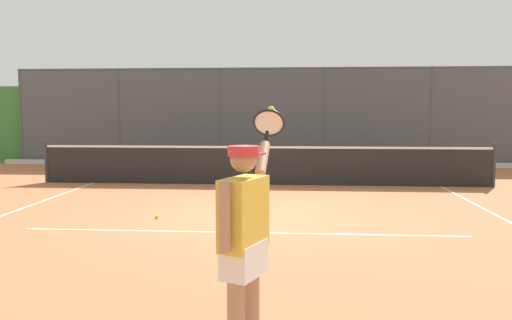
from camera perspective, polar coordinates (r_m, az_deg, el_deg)
The scene contains 6 objects.
ground_plane at distance 9.07m, azimuth -0.75°, elevation -6.24°, with size 60.00×60.00×0.00m, color #B76B42.
court_line_markings at distance 7.55m, azimuth -1.80°, elevation -8.64°, with size 8.74×9.30×0.01m.
fence_backdrop at distance 18.05m, azimuth 1.80°, elevation 3.88°, with size 20.47×1.37×3.27m.
tennis_net at distance 12.85m, azimuth 0.77°, elevation -0.55°, with size 11.22×0.09×1.07m.
tennis_player at distance 3.89m, azimuth -1.29°, elevation -8.18°, with size 0.48×1.35×1.88m.
tennis_ball_near_net at distance 9.06m, azimuth -10.86°, elevation -6.15°, with size 0.07×0.07×0.07m, color #C1D138.
Camera 1 is at (-0.78, 8.85, 1.84)m, focal length 36.32 mm.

